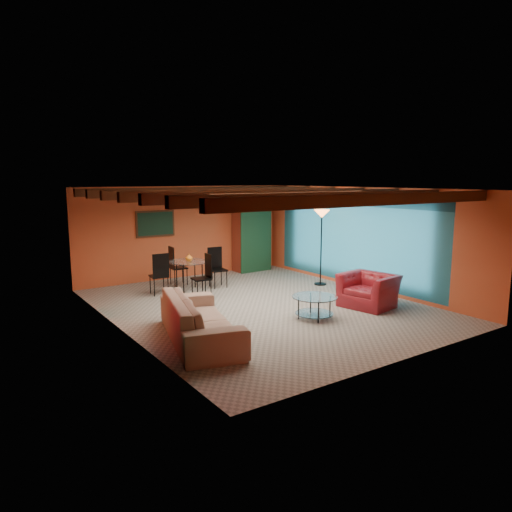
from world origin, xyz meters
TOP-DOWN VIEW (x-y plane):
  - room at (0.00, 0.11)m, footprint 6.52×8.01m
  - sofa at (-2.24, -1.26)m, footprint 1.77×2.93m
  - armchair at (2.03, -1.43)m, footprint 1.23×1.34m
  - coffee_table at (0.38, -1.43)m, footprint 1.20×1.20m
  - dining_table at (-0.68, 2.31)m, footprint 2.28×2.28m
  - armoire at (2.20, 3.70)m, footprint 1.14×0.58m
  - floor_lamp at (2.65, 0.90)m, footprint 0.56×0.56m
  - ceiling_fan at (0.00, 0.00)m, footprint 1.50×1.50m
  - painting at (-0.90, 3.96)m, footprint 1.05×0.03m
  - potted_plant at (2.20, 3.70)m, footprint 0.52×0.47m
  - vase at (-0.68, 2.31)m, footprint 0.25×0.25m

SIDE VIEW (x-z plane):
  - coffee_table at x=0.38m, z-range 0.00..0.49m
  - armchair at x=2.03m, z-range 0.00..0.76m
  - sofa at x=-2.24m, z-range 0.00..0.80m
  - dining_table at x=-0.68m, z-range 0.00..1.09m
  - armoire at x=2.20m, z-range 0.00..1.97m
  - floor_lamp at x=2.65m, z-range 0.00..2.09m
  - vase at x=-0.68m, z-range 1.09..1.29m
  - painting at x=-0.90m, z-range 1.32..1.97m
  - potted_plant at x=2.20m, z-range 1.97..2.46m
  - ceiling_fan at x=0.00m, z-range 2.14..2.58m
  - room at x=0.00m, z-range 1.01..3.72m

